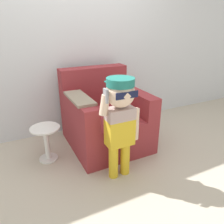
{
  "coord_description": "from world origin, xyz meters",
  "views": [
    {
      "loc": [
        -0.96,
        -2.31,
        1.53
      ],
      "look_at": [
        0.06,
        -0.26,
        0.6
      ],
      "focal_mm": 35.0,
      "sensor_mm": 36.0,
      "label": 1
    }
  ],
  "objects": [
    {
      "name": "armchair",
      "position": [
        0.14,
        0.13,
        0.36
      ],
      "size": [
        0.96,
        1.04,
        0.98
      ],
      "color": "maroon",
      "rests_on": "ground_plane"
    },
    {
      "name": "ground_plane",
      "position": [
        0.0,
        0.0,
        0.0
      ],
      "size": [
        10.0,
        10.0,
        0.0
      ],
      "primitive_type": "plane",
      "color": "#BCB29E"
    },
    {
      "name": "person_child",
      "position": [
        -0.01,
        -0.59,
        0.71
      ],
      "size": [
        0.44,
        0.33,
        1.07
      ],
      "color": "gold",
      "rests_on": "ground_plane"
    },
    {
      "name": "wall_back",
      "position": [
        0.0,
        0.74,
        1.3
      ],
      "size": [
        10.0,
        0.05,
        2.6
      ],
      "color": "silver",
      "rests_on": "ground_plane"
    },
    {
      "name": "side_table",
      "position": [
        -0.65,
        0.04,
        0.26
      ],
      "size": [
        0.34,
        0.34,
        0.43
      ],
      "color": "white",
      "rests_on": "ground_plane"
    }
  ]
}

